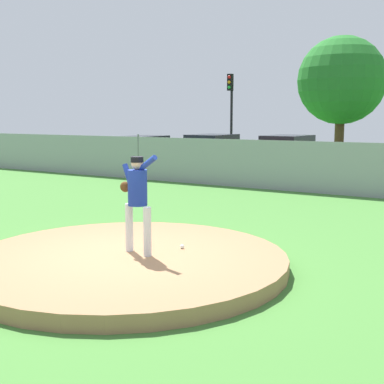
# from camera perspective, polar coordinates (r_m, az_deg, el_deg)

# --- Properties ---
(ground_plane) EXTENTS (80.00, 80.00, 0.00)m
(ground_plane) POSITION_cam_1_polar(r_m,az_deg,el_deg) (13.78, 8.79, -2.24)
(ground_plane) COLOR #427A33
(asphalt_strip) EXTENTS (44.00, 7.00, 0.01)m
(asphalt_strip) POSITION_cam_1_polar(r_m,az_deg,el_deg) (21.77, 17.71, 1.32)
(asphalt_strip) COLOR #2B2B2D
(asphalt_strip) RESTS_ON ground_plane
(pitchers_mound) EXTENTS (5.33, 5.33, 0.24)m
(pitchers_mound) POSITION_cam_1_polar(r_m,az_deg,el_deg) (8.71, -7.21, -7.62)
(pitchers_mound) COLOR #99704C
(pitchers_mound) RESTS_ON ground_plane
(pitcher_youth) EXTENTS (0.83, 0.32, 1.67)m
(pitcher_youth) POSITION_cam_1_polar(r_m,az_deg,el_deg) (8.51, -6.11, -0.24)
(pitcher_youth) COLOR silver
(pitcher_youth) RESTS_ON pitchers_mound
(baseball) EXTENTS (0.07, 0.07, 0.07)m
(baseball) POSITION_cam_1_polar(r_m,az_deg,el_deg) (8.96, -1.10, -6.06)
(baseball) COLOR white
(baseball) RESTS_ON pitchers_mound
(chainlink_fence) EXTENTS (37.85, 0.07, 1.82)m
(chainlink_fence) POSITION_cam_1_polar(r_m,az_deg,el_deg) (17.38, 14.10, 2.64)
(chainlink_fence) COLOR gray
(chainlink_fence) RESTS_ON ground_plane
(parked_car_red) EXTENTS (1.92, 4.24, 1.74)m
(parked_car_red) POSITION_cam_1_polar(r_m,az_deg,el_deg) (22.21, 10.51, 3.83)
(parked_car_red) COLOR #A81919
(parked_car_red) RESTS_ON ground_plane
(parked_car_teal) EXTENTS (1.92, 4.42, 1.69)m
(parked_car_teal) POSITION_cam_1_polar(r_m,az_deg,el_deg) (24.46, 2.25, 4.32)
(parked_car_teal) COLOR #146066
(parked_car_teal) RESTS_ON ground_plane
(parked_car_charcoal) EXTENTS (1.88, 4.35, 1.55)m
(parked_car_charcoal) POSITION_cam_1_polar(r_m,az_deg,el_deg) (26.67, -5.31, 4.50)
(parked_car_charcoal) COLOR #232328
(parked_car_charcoal) RESTS_ON ground_plane
(traffic_cone_orange) EXTENTS (0.40, 0.40, 0.55)m
(traffic_cone_orange) POSITION_cam_1_polar(r_m,az_deg,el_deg) (24.34, 18.22, 2.61)
(traffic_cone_orange) COLOR orange
(traffic_cone_orange) RESTS_ON asphalt_strip
(traffic_light_near) EXTENTS (0.28, 0.46, 4.85)m
(traffic_light_near) POSITION_cam_1_polar(r_m,az_deg,el_deg) (28.92, 4.33, 9.89)
(traffic_light_near) COLOR black
(traffic_light_near) RESTS_ON ground_plane
(tree_tall_centre) EXTENTS (5.23, 5.23, 7.29)m
(tree_tall_centre) POSITION_cam_1_polar(r_m,az_deg,el_deg) (32.64, 16.25, 11.77)
(tree_tall_centre) COLOR #4C331E
(tree_tall_centre) RESTS_ON ground_plane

